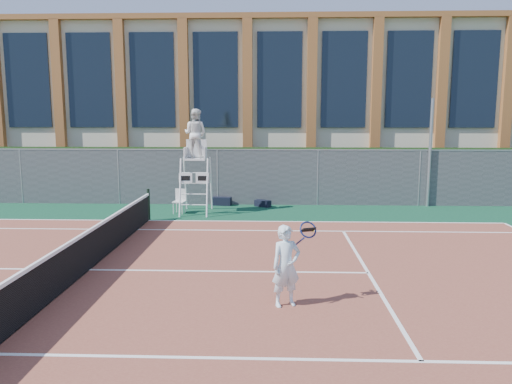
{
  "coord_description": "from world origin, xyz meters",
  "views": [
    {
      "loc": [
        4.25,
        -10.94,
        3.54
      ],
      "look_at": [
        3.75,
        3.0,
        1.41
      ],
      "focal_mm": 35.0,
      "sensor_mm": 36.0,
      "label": 1
    }
  ],
  "objects_px": {
    "umpire_chair": "(195,136)",
    "tennis_player": "(286,265)",
    "plastic_chair": "(180,199)",
    "steel_pole": "(430,153)"
  },
  "relations": [
    {
      "from": "umpire_chair",
      "to": "tennis_player",
      "type": "bearing_deg",
      "value": -71.24
    },
    {
      "from": "umpire_chair",
      "to": "plastic_chair",
      "type": "bearing_deg",
      "value": -171.42
    },
    {
      "from": "plastic_chair",
      "to": "tennis_player",
      "type": "xyz_separation_m",
      "value": [
        3.67,
        -8.98,
        0.27
      ]
    },
    {
      "from": "umpire_chair",
      "to": "tennis_player",
      "type": "distance_m",
      "value": 9.79
    },
    {
      "from": "steel_pole",
      "to": "umpire_chair",
      "type": "xyz_separation_m",
      "value": [
        -8.91,
        -1.65,
        0.7
      ]
    },
    {
      "from": "plastic_chair",
      "to": "umpire_chair",
      "type": "bearing_deg",
      "value": 8.58
    },
    {
      "from": "steel_pole",
      "to": "umpire_chair",
      "type": "height_order",
      "value": "steel_pole"
    },
    {
      "from": "steel_pole",
      "to": "umpire_chair",
      "type": "relative_size",
      "value": 1.1
    },
    {
      "from": "tennis_player",
      "to": "steel_pole",
      "type": "bearing_deg",
      "value": 61.44
    },
    {
      "from": "umpire_chair",
      "to": "plastic_chair",
      "type": "relative_size",
      "value": 4.32
    }
  ]
}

